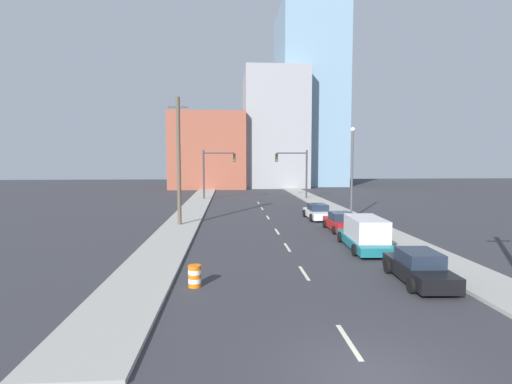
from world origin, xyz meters
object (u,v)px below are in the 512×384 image
at_px(box_truck_teal, 365,234).
at_px(sedan_black, 419,268).
at_px(traffic_barrel, 195,276).
at_px(traffic_signal_right, 298,168).
at_px(sedan_white, 318,212).
at_px(traffic_signal_left, 213,168).
at_px(street_lamp, 352,166).
at_px(sedan_red, 341,222).
at_px(utility_pole_left_mid, 179,161).

bearing_deg(box_truck_teal, sedan_black, -85.15).
xyz_separation_m(traffic_barrel, box_truck_teal, (9.78, 6.60, 0.47)).
bearing_deg(sedan_black, traffic_signal_right, 91.75).
bearing_deg(sedan_black, sedan_white, 94.23).
xyz_separation_m(traffic_signal_left, street_lamp, (13.58, -18.04, 0.53)).
bearing_deg(sedan_white, street_lamp, 2.18).
bearing_deg(sedan_black, traffic_signal_left, 109.24).
distance_m(box_truck_teal, sedan_white, 12.38).
distance_m(traffic_barrel, sedan_red, 16.42).
bearing_deg(sedan_red, utility_pole_left_mid, 167.32).
distance_m(traffic_signal_left, sedan_white, 21.30).
distance_m(traffic_signal_right, traffic_barrel, 38.93).
relative_size(traffic_signal_right, sedan_white, 1.41).
xyz_separation_m(utility_pole_left_mid, sedan_red, (12.67, -2.79, -4.72)).
bearing_deg(sedan_black, street_lamp, 84.73).
distance_m(utility_pole_left_mid, sedan_red, 13.81).
xyz_separation_m(traffic_signal_right, sedan_black, (-0.90, -37.22, -3.68)).
relative_size(street_lamp, sedan_black, 1.78).
xyz_separation_m(street_lamp, sedan_black, (-2.83, -19.18, -4.22)).
bearing_deg(utility_pole_left_mid, traffic_barrel, -80.65).
bearing_deg(traffic_signal_left, sedan_black, -73.89).
relative_size(traffic_signal_right, traffic_barrel, 7.08).
relative_size(box_truck_teal, sedan_white, 1.31).
distance_m(traffic_barrel, street_lamp, 23.44).
relative_size(traffic_signal_left, traffic_signal_right, 1.00).
bearing_deg(sedan_white, sedan_red, -86.45).
bearing_deg(box_truck_teal, street_lamp, 79.90).
xyz_separation_m(sedan_black, box_truck_teal, (-0.17, 6.62, 0.28)).
bearing_deg(utility_pole_left_mid, box_truck_teal, -36.52).
height_order(utility_pole_left_mid, box_truck_teal, utility_pole_left_mid).
height_order(traffic_signal_right, street_lamp, street_lamp).
bearing_deg(traffic_barrel, box_truck_teal, 34.00).
xyz_separation_m(traffic_signal_left, box_truck_teal, (10.58, -30.60, -3.40)).
bearing_deg(traffic_barrel, traffic_signal_left, 91.23).
distance_m(traffic_signal_left, sedan_red, 26.82).
bearing_deg(traffic_signal_left, utility_pole_left_mid, -94.78).
bearing_deg(traffic_signal_right, sedan_red, -91.82).
height_order(traffic_signal_left, sedan_white, traffic_signal_left).
bearing_deg(box_truck_teal, traffic_signal_right, 91.35).
xyz_separation_m(traffic_signal_right, utility_pole_left_mid, (-13.44, -21.44, 1.02)).
bearing_deg(sedan_white, utility_pole_left_mid, -166.39).
distance_m(box_truck_teal, sedan_red, 6.38).
bearing_deg(traffic_signal_right, sedan_white, -93.96).
height_order(traffic_barrel, sedan_black, sedan_black).
bearing_deg(traffic_signal_left, traffic_barrel, -88.77).
distance_m(street_lamp, sedan_white, 5.31).
relative_size(traffic_signal_right, utility_pole_left_mid, 0.64).
xyz_separation_m(traffic_signal_left, sedan_red, (10.88, -24.23, -3.70)).
distance_m(sedan_red, sedan_white, 6.02).
xyz_separation_m(traffic_signal_right, box_truck_teal, (-1.07, -30.60, -3.40)).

